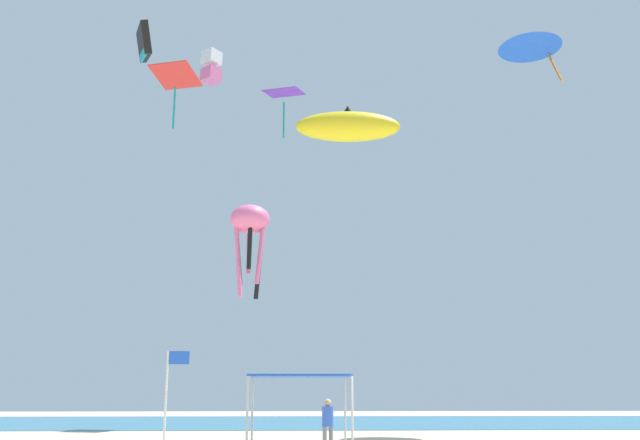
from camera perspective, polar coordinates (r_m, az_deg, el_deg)
The scene contains 11 objects.
ocean_strip at distance 49.34m, azimuth 1.13°, elevation -15.93°, with size 110.00×21.17×0.03m, color teal.
canopy_tent at distance 21.46m, azimuth -1.66°, elevation -12.73°, with size 2.96×2.70×2.50m.
person_leftmost at distance 26.42m, azimuth 0.63°, elevation -15.78°, with size 0.42×0.42×1.75m.
banner_flag at distance 19.91m, azimuth -12.07°, elevation -13.71°, with size 0.61×0.06×3.09m.
kite_diamond_purple at distance 48.21m, azimuth -2.91°, elevation 10.03°, with size 2.97×2.95×3.48m.
kite_octopus_pink at distance 29.39m, azimuth -5.67°, elevation -0.32°, with size 1.77×1.77×3.87m.
kite_delta_blue at distance 44.25m, azimuth 16.51°, elevation 13.50°, with size 4.47×4.49×2.88m.
kite_parafoil_black at distance 42.97m, azimuth -14.01°, elevation 13.63°, with size 2.03×5.97×3.68m.
kite_inflatable_yellow at distance 35.05m, azimuth 2.26°, elevation 7.55°, with size 5.21×2.10×2.14m.
kite_box_white at distance 50.09m, azimuth -8.75°, elevation 12.10°, with size 1.52×1.52×2.28m.
kite_diamond_red at distance 35.78m, azimuth -11.55°, elevation 11.10°, with size 2.52×2.50×2.98m.
Camera 1 is at (-2.89, -19.56, 2.04)m, focal length 39.75 mm.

